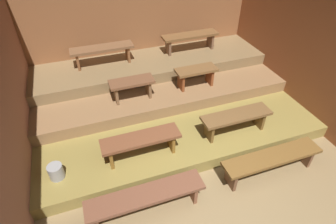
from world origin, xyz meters
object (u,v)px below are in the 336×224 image
bench_lower_left (141,141)px  pail_lower (56,172)px  bench_upper_left (102,51)px  bench_upper_right (190,38)px  bench_middle_left (132,85)px  bench_middle_right (196,73)px  bench_floor_left (146,197)px  bench_floor_right (272,159)px  bench_lower_right (236,118)px

bench_lower_left → pail_lower: bench_lower_left is taller
bench_upper_left → bench_upper_right: 1.98m
bench_upper_left → pail_lower: (-1.15, -2.39, -0.66)m
bench_middle_left → bench_middle_right: bearing=0.0°
bench_middle_right → bench_floor_left: bearing=-128.2°
bench_floor_right → bench_middle_left: bearing=128.2°
bench_middle_right → bench_lower_left: bearing=-139.3°
bench_upper_right → pail_lower: (-3.13, -2.39, -0.66)m
bench_floor_right → bench_upper_left: bench_upper_left is taller
bench_floor_left → bench_middle_right: size_ratio=1.97×
bench_upper_right → pail_lower: size_ratio=5.54×
bench_lower_left → pail_lower: size_ratio=5.28×
bench_upper_right → bench_lower_left: bearing=-127.4°
bench_lower_left → bench_middle_left: bench_middle_left is taller
bench_upper_right → pail_lower: bearing=-142.6°
bench_floor_right → bench_middle_right: size_ratio=1.97×
bench_floor_left → bench_floor_right: (2.03, 0.00, 0.00)m
bench_upper_left → bench_upper_right: (1.98, 0.00, 0.00)m
bench_upper_right → bench_middle_right: bearing=-106.9°
bench_middle_left → bench_middle_right: size_ratio=1.00×
bench_middle_right → pail_lower: bench_middle_right is taller
bench_floor_left → bench_lower_right: bearing=24.3°
bench_floor_left → bench_upper_left: bench_upper_left is taller
bench_middle_right → pail_lower: (-2.79, -1.28, -0.41)m
bench_floor_right → bench_lower_left: bench_lower_left is taller
bench_lower_right → bench_upper_left: (-1.83, 2.39, 0.46)m
bench_upper_right → bench_lower_right: bearing=-93.6°
bench_lower_right → bench_upper_left: size_ratio=0.95×
bench_lower_right → pail_lower: size_ratio=5.28×
bench_lower_left → bench_floor_left: bearing=-101.7°
bench_floor_right → bench_upper_left: bearing=121.8°
bench_floor_right → bench_upper_left: size_ratio=1.26×
bench_middle_left → bench_upper_right: 2.00m
bench_lower_right → bench_middle_left: bench_middle_left is taller
bench_floor_left → bench_upper_left: 3.30m
bench_middle_right → bench_floor_right: bearing=-80.3°
bench_lower_right → pail_lower: (-2.98, 0.00, -0.19)m
bench_lower_left → bench_middle_right: size_ratio=1.49×
bench_upper_right → pail_lower: bench_upper_right is taller
bench_lower_right → bench_middle_right: bearing=98.3°
bench_lower_right → bench_middle_right: 1.31m
bench_floor_right → bench_lower_right: bench_lower_right is taller
pail_lower → bench_middle_left: bearing=40.8°
bench_floor_left → bench_upper_right: 3.86m
bench_middle_left → bench_upper_left: size_ratio=0.64×
bench_middle_left → bench_upper_right: size_ratio=0.64×
bench_upper_right → pail_lower: 3.99m
bench_middle_left → pail_lower: (-1.49, -1.28, -0.41)m
bench_floor_right → bench_middle_left: bench_middle_left is taller
pail_lower → bench_upper_left: bearing=64.4°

